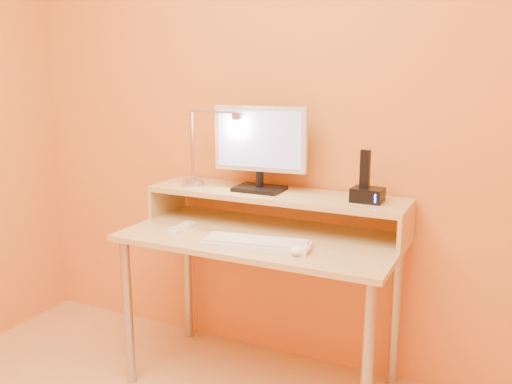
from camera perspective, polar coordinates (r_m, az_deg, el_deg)
The scene contains 25 objects.
wall_back at distance 2.60m, azimuth 3.59°, elevation 8.70°, with size 3.00×0.04×2.50m, color orange.
desk_leg_fl at distance 2.62m, azimuth -13.11°, elevation -12.06°, with size 0.04×0.04×0.69m, color #A9A9AD.
desk_leg_fr at distance 2.17m, azimuth 11.42°, elevation -17.47°, with size 0.04×0.04×0.69m, color #A9A9AD.
desk_leg_bl at distance 2.99m, azimuth -7.09°, elevation -8.62°, with size 0.04×0.04×0.69m, color #A9A9AD.
desk_leg_br at distance 2.61m, azimuth 14.23°, elevation -12.24°, with size 0.04×0.04×0.69m, color #A9A9AD.
desk_lower at distance 2.41m, azimuth 0.54°, elevation -4.73°, with size 1.20×0.60×0.03m, color tan.
shelf_riser_left at distance 2.80m, azimuth -9.14°, elevation -0.72°, with size 0.02×0.30×0.14m, color tan.
shelf_riser_right at distance 2.36m, azimuth 15.29°, elevation -3.59°, with size 0.02×0.30×0.14m, color tan.
desk_shelf at distance 2.50m, azimuth 2.00°, elevation -0.30°, with size 1.20×0.30×0.03m, color tan.
monitor_foot at distance 2.53m, azimuth 0.36°, elevation 0.34°, with size 0.22×0.16×0.02m, color black.
monitor_neck at distance 2.52m, azimuth 0.37°, elevation 1.32°, with size 0.04×0.04×0.07m, color black.
monitor_panel at distance 2.50m, azimuth 0.47°, elevation 5.52°, with size 0.43×0.04×0.29m, color silver.
monitor_back at distance 2.52m, azimuth 0.70°, elevation 5.58°, with size 0.39×0.01×0.25m, color black.
monitor_screen at distance 2.48m, azimuth 0.29°, elevation 5.47°, with size 0.39×0.00×0.26m, color #9699D2.
lamp_base at distance 2.66m, azimuth -6.53°, elevation 0.97°, with size 0.10×0.10×0.03m, color #A9A9AD.
lamp_post at distance 2.63m, azimuth -6.62°, elevation 4.75°, with size 0.01×0.01×0.33m, color #A9A9AD.
lamp_arm at distance 2.55m, azimuth -4.41°, elevation 8.28°, with size 0.01×0.01×0.24m, color #A9A9AD.
lamp_head at distance 2.50m, azimuth -2.00°, elevation 7.86°, with size 0.04×0.04×0.03m, color #A9A9AD.
lamp_bulb at distance 2.50m, azimuth -2.00°, elevation 7.50°, with size 0.03×0.03×0.00m, color #FFEAC6.
phone_dock at distance 2.36m, azimuth 11.45°, elevation -0.29°, with size 0.13×0.10×0.06m, color black.
phone_handset at distance 2.34m, azimuth 11.22°, elevation 2.37°, with size 0.04×0.03×0.16m, color black.
phone_led at distance 2.30m, azimuth 12.22°, elevation -0.66°, with size 0.01×0.00×0.04m, color #1C24FF.
keyboard at distance 2.25m, azimuth 0.00°, elevation -5.43°, with size 0.44×0.14×0.02m, color white.
mouse at distance 2.17m, azimuth 4.66°, elevation -5.90°, with size 0.07×0.12×0.04m, color white.
remote_control at distance 2.50m, azimuth -7.61°, elevation -3.70°, with size 0.04×0.16×0.02m, color white.
Camera 1 is at (0.98, -0.91, 1.43)m, focal length 38.68 mm.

